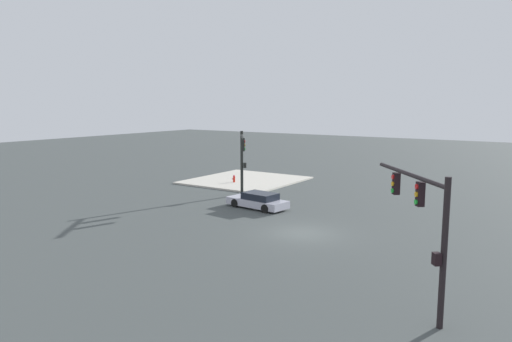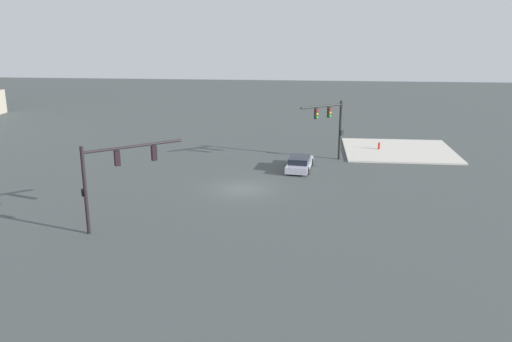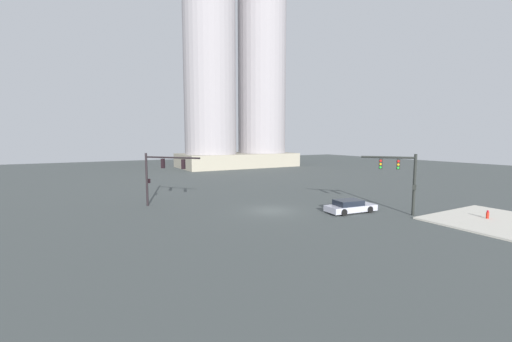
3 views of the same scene
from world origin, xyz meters
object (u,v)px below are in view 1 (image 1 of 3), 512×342
at_px(traffic_signal_opposite_side, 423,212).
at_px(fire_hydrant_on_curb, 234,179).
at_px(sedan_car_approaching, 258,201).
at_px(traffic_signal_near_corner, 242,153).

bearing_deg(traffic_signal_opposite_side, fire_hydrant_on_curb, 11.33).
bearing_deg(sedan_car_approaching, traffic_signal_near_corner, -32.87).
relative_size(traffic_signal_near_corner, sedan_car_approaching, 1.11).
height_order(traffic_signal_opposite_side, fire_hydrant_on_curb, traffic_signal_opposite_side).
relative_size(traffic_signal_opposite_side, sedan_car_approaching, 1.09).
bearing_deg(traffic_signal_opposite_side, traffic_signal_near_corner, 13.66).
distance_m(sedan_car_approaching, fire_hydrant_on_curb, 11.18).
bearing_deg(traffic_signal_near_corner, fire_hydrant_on_curb, -174.76).
relative_size(sedan_car_approaching, fire_hydrant_on_curb, 7.01).
relative_size(traffic_signal_near_corner, traffic_signal_opposite_side, 1.02).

